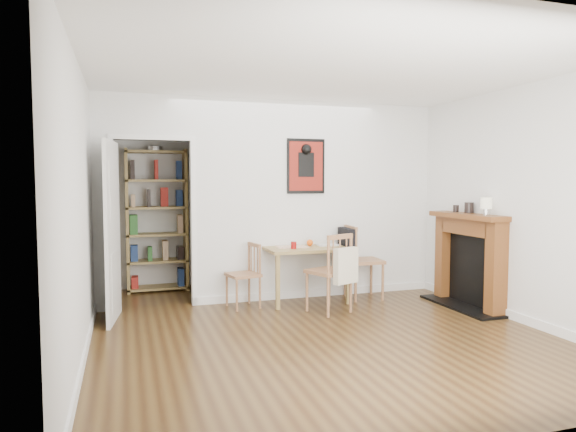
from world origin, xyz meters
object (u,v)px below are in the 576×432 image
object	(u,v)px
bookshelf	(157,221)
dining_table	(306,254)
chair_left	(243,275)
orange_fruit	(310,243)
fireplace	(469,257)
notebook	(328,245)
mantel_lamp	(486,204)
red_glass	(294,245)
ceramic_jar_b	(456,209)
chair_front	(330,272)
chair_right	(362,260)
ceramic_jar_a	(469,208)

from	to	relation	value
bookshelf	dining_table	bearing A→B (deg)	-36.16
chair_left	orange_fruit	xyz separation A→B (m)	(0.93, 0.14, 0.36)
fireplace	notebook	bearing A→B (deg)	148.56
notebook	mantel_lamp	bearing A→B (deg)	-39.94
chair_left	red_glass	xyz separation A→B (m)	(0.64, -0.06, 0.36)
red_glass	ceramic_jar_b	size ratio (longest dim) A/B	0.99
fireplace	ceramic_jar_b	bearing A→B (deg)	92.22
notebook	bookshelf	bearing A→B (deg)	149.74
fireplace	orange_fruit	bearing A→B (deg)	151.27
chair_front	mantel_lamp	xyz separation A→B (m)	(1.72, -0.60, 0.81)
notebook	orange_fruit	bearing A→B (deg)	171.55
dining_table	ceramic_jar_b	size ratio (longest dim) A/B	11.44
chair_right	chair_left	bearing A→B (deg)	-179.86
red_glass	chair_left	bearing A→B (deg)	174.57
red_glass	ceramic_jar_a	bearing A→B (deg)	-18.75
chair_front	fireplace	size ratio (longest dim) A/B	0.76
bookshelf	ceramic_jar_a	xyz separation A→B (m)	(3.63, -2.10, 0.24)
fireplace	mantel_lamp	world-z (taller)	mantel_lamp
bookshelf	chair_left	bearing A→B (deg)	-54.88
orange_fruit	ceramic_jar_a	size ratio (longest dim) A/B	0.63
dining_table	orange_fruit	world-z (taller)	orange_fruit
mantel_lamp	ceramic_jar_a	distance (m)	0.38
red_glass	ceramic_jar_b	distance (m)	2.13
chair_left	red_glass	size ratio (longest dim) A/B	8.84
orange_fruit	mantel_lamp	world-z (taller)	mantel_lamp
chair_left	chair_front	bearing A→B (deg)	-29.83
orange_fruit	dining_table	bearing A→B (deg)	-129.37
chair_left	fireplace	world-z (taller)	fireplace
chair_right	notebook	world-z (taller)	chair_right
chair_right	orange_fruit	distance (m)	0.75
chair_left	dining_table	bearing A→B (deg)	2.56
chair_right	fireplace	bearing A→B (deg)	-37.68
bookshelf	fireplace	size ratio (longest dim) A/B	1.60
chair_right	fireplace	xyz separation A→B (m)	(1.06, -0.82, 0.11)
bookshelf	red_glass	world-z (taller)	bookshelf
chair_right	mantel_lamp	bearing A→B (deg)	-47.76
ceramic_jar_a	chair_right	bearing A→B (deg)	144.68
chair_right	ceramic_jar_b	distance (m)	1.37
chair_right	ceramic_jar_a	xyz separation A→B (m)	(1.08, -0.76, 0.72)
ceramic_jar_b	chair_left	bearing A→B (deg)	168.61
ceramic_jar_a	ceramic_jar_b	distance (m)	0.23
bookshelf	fireplace	xyz separation A→B (m)	(3.61, -2.15, -0.37)
ceramic_jar_b	notebook	bearing A→B (deg)	156.68
mantel_lamp	ceramic_jar_a	size ratio (longest dim) A/B	1.54
fireplace	dining_table	bearing A→B (deg)	155.14
bookshelf	ceramic_jar_b	bearing A→B (deg)	-27.48
chair_right	notebook	xyz separation A→B (m)	(-0.45, 0.11, 0.21)
chair_front	ceramic_jar_a	world-z (taller)	ceramic_jar_a
chair_left	ceramic_jar_b	world-z (taller)	ceramic_jar_b
orange_fruit	chair_right	bearing A→B (deg)	-11.54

